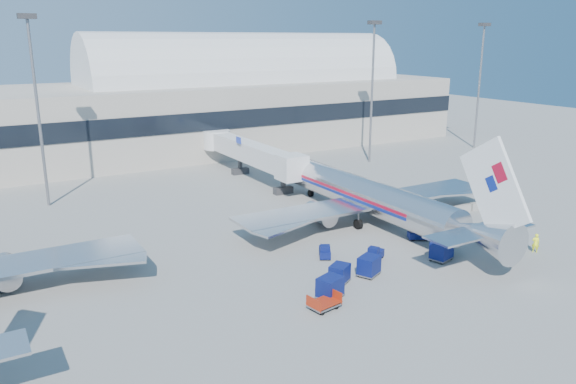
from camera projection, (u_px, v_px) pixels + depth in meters
ground at (319, 252)px, 53.98m from camera, size 260.00×260.00×0.00m
terminal at (61, 117)px, 91.84m from camera, size 170.00×28.15×21.00m
airliner_main at (372, 197)px, 61.86m from camera, size 32.00×37.26×12.07m
jetbridge_near at (246, 151)px, 82.27m from camera, size 4.40×27.50×6.25m
mast_west at (35, 84)px, 65.21m from camera, size 2.00×1.20×22.60m
mast_east at (373, 71)px, 89.71m from camera, size 2.00×1.20×22.60m
mast_far_east at (481, 68)px, 101.96m from camera, size 2.00×1.20×22.60m
barrier_near at (440, 214)px, 64.35m from camera, size 3.00×0.55×0.90m
barrier_mid at (460, 209)px, 65.96m from camera, size 3.00×0.55×0.90m
barrier_far at (480, 205)px, 67.58m from camera, size 3.00×0.55×0.90m
tug_lead at (375, 254)px, 51.86m from camera, size 2.32×1.93×1.36m
tug_right at (418, 234)px, 57.16m from camera, size 2.43×1.96×1.42m
tug_left at (325, 251)px, 52.45m from camera, size 1.95×2.30×1.34m
cart_train_a at (369, 266)px, 48.36m from camera, size 2.44×2.22×1.75m
cart_train_b at (340, 273)px, 46.93m from camera, size 2.29×2.14×1.61m
cart_train_c at (330, 287)px, 44.10m from camera, size 2.43×2.14×1.78m
cart_solo_near at (442, 251)px, 51.71m from camera, size 2.37×2.04×1.79m
cart_solo_far at (487, 236)px, 56.00m from camera, size 1.86×1.55×1.47m
cart_open_red at (324, 304)px, 42.46m from camera, size 2.55×1.99×0.62m
ramp_worker at (536, 243)px, 53.67m from camera, size 0.81×0.80×1.88m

